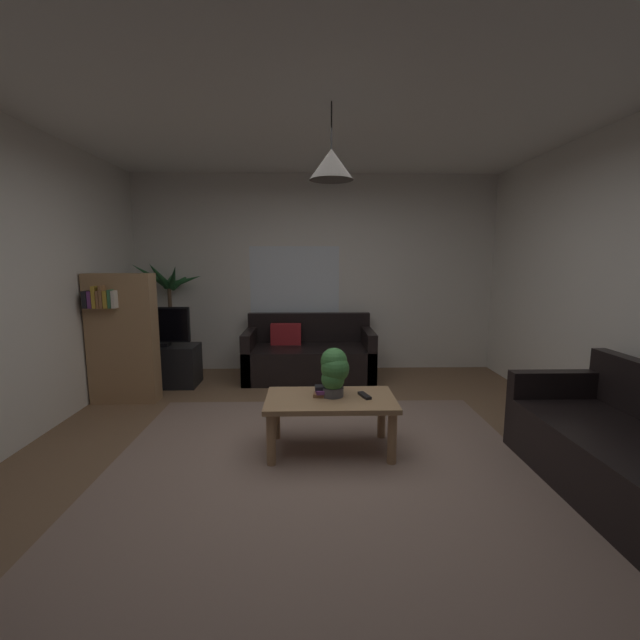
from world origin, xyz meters
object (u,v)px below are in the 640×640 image
Objects in this scene: remote_on_table_0 at (365,396)px; book_on_table_0 at (323,394)px; couch_right_side at (626,454)px; book_on_table_1 at (323,391)px; bookshelf_corner at (122,337)px; potted_plant_on_table at (334,370)px; tv at (158,326)px; coffee_table at (330,407)px; tv_stand at (161,365)px; potted_palm_corner at (171,318)px; pendant_lamp at (331,164)px; couch_under_window at (309,357)px; book_on_table_2 at (323,387)px.

book_on_table_0 is at bearing -22.80° from remote_on_table_0.
couch_right_side reaches higher than book_on_table_1.
book_on_table_1 is at bearing -29.29° from bookshelf_corner.
couch_right_side is at bearing -24.77° from bookshelf_corner.
tv is (-2.03, 1.74, 0.08)m from potted_plant_on_table.
bookshelf_corner is (-2.18, 1.22, 0.35)m from coffee_table.
tv is at bearing -122.01° from couch_right_side.
book_on_table_1 is at bearing -109.53° from couch_right_side.
tv is 0.59m from bookshelf_corner.
tv_stand is at bearing 90.00° from tv.
potted_palm_corner reaches higher than book_on_table_1.
coffee_table is 0.13m from book_on_table_1.
couch_under_window is at bearing 94.94° from pendant_lamp.
bookshelf_corner is at bearing -108.44° from tv.
remote_on_table_0 is at bearing -26.21° from bookshelf_corner.
coffee_table is 0.29m from potted_plant_on_table.
book_on_table_1 is 0.94× the size of book_on_table_2.
couch_right_side is at bearing -19.73° from book_on_table_0.
book_on_table_2 is at bearing -42.25° from tv_stand.
couch_under_window is 1.94m from potted_palm_corner.
tv is (-2.27, 1.77, 0.28)m from remote_on_table_0.
couch_under_window is 3.47m from couch_right_side.
bookshelf_corner is at bearing -114.77° from couch_right_side.
tv_stand is at bearing 137.99° from pendant_lamp.
couch_right_side is at bearing -19.28° from coffee_table.
coffee_table is at bearing -29.25° from bookshelf_corner.
coffee_table is 1.87m from pendant_lamp.
pendant_lamp reaches higher than tv.
book_on_table_2 is 0.34m from remote_on_table_0.
couch_under_window reaches higher than tv_stand.
tv reaches higher than couch_under_window.
book_on_table_2 reaches higher than book_on_table_0.
tv_stand is 0.77m from bookshelf_corner.
pendant_lamp reaches higher than tv_stand.
book_on_table_0 is at bearing -29.14° from bookshelf_corner.
pendant_lamp reaches higher than bookshelf_corner.
bookshelf_corner is (-2.12, 1.18, 0.20)m from book_on_table_2.
remote_on_table_0 is 0.10× the size of potted_palm_corner.
book_on_table_0 is 0.11× the size of bookshelf_corner.
couch_under_window is 2.23m from bookshelf_corner.
coffee_table is 1.15× the size of tv_stand.
book_on_table_2 reaches higher than coffee_table.
pendant_lamp is (2.00, -1.78, 1.50)m from tv.
tv_stand is (-1.94, 1.76, -0.27)m from book_on_table_2.
tv is (-1.82, -0.31, 0.47)m from couch_under_window.
couch_under_window is 10.59× the size of book_on_table_0.
pendant_lamp is (-0.00, 0.00, 1.87)m from coffee_table.
book_on_table_2 is at bearing 138.55° from book_on_table_0.
potted_plant_on_table is at bearing 2.21° from book_on_table_2.
coffee_table is at bearing -41.67° from tv.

